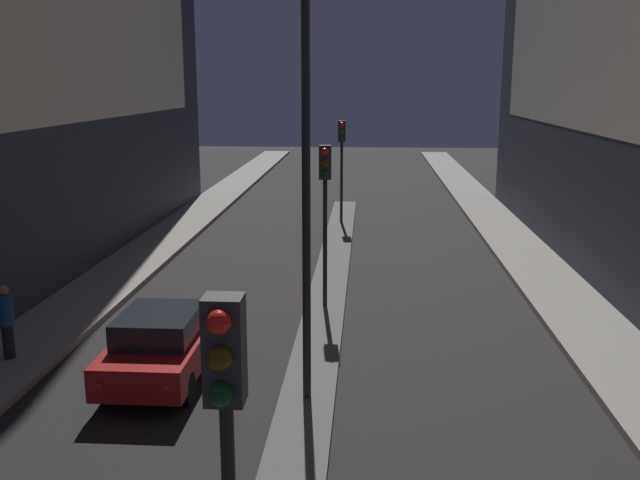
% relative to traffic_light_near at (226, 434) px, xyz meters
% --- Properties ---
extents(median_strip, '(1.10, 33.22, 0.10)m').
position_rel_traffic_light_near_xyz_m(median_strip, '(0.00, 14.23, -3.29)').
color(median_strip, '#56544F').
rests_on(median_strip, ground).
extents(traffic_light_near, '(0.32, 0.42, 4.40)m').
position_rel_traffic_light_near_xyz_m(traffic_light_near, '(0.00, 0.00, 0.00)').
color(traffic_light_near, black).
rests_on(traffic_light_near, median_strip).
extents(traffic_light_mid, '(0.32, 0.42, 4.40)m').
position_rel_traffic_light_near_xyz_m(traffic_light_mid, '(0.00, 13.47, 0.00)').
color(traffic_light_mid, black).
rests_on(traffic_light_mid, median_strip).
extents(traffic_light_far, '(0.32, 0.42, 4.40)m').
position_rel_traffic_light_near_xyz_m(traffic_light_far, '(0.00, 25.39, 0.00)').
color(traffic_light_far, black).
rests_on(traffic_light_far, median_strip).
extents(street_lamp, '(0.57, 0.57, 8.00)m').
position_rel_traffic_light_near_xyz_m(street_lamp, '(0.00, 7.66, 2.48)').
color(street_lamp, black).
rests_on(street_lamp, median_strip).
extents(car_left_lane, '(1.79, 4.26, 1.52)m').
position_rel_traffic_light_near_xyz_m(car_left_lane, '(-3.12, 8.65, -2.57)').
color(car_left_lane, maroon).
rests_on(car_left_lane, ground).
extents(pedestrian_on_left_sidewalk, '(0.33, 0.33, 1.66)m').
position_rel_traffic_light_near_xyz_m(pedestrian_on_left_sidewalk, '(-6.72, 9.03, -2.28)').
color(pedestrian_on_left_sidewalk, black).
rests_on(pedestrian_on_left_sidewalk, sidewalk_left).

